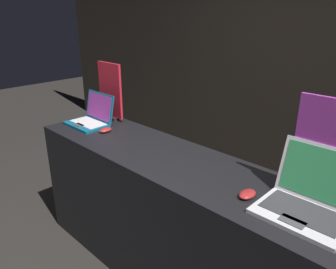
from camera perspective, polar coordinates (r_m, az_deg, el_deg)
wall_back at (r=3.51m, az=22.31°, el=12.65°), size 8.00×0.05×2.80m
display_counter at (r=2.33m, az=-0.01°, el=-14.34°), size 2.23×0.58×0.94m
laptop_front at (r=2.74m, az=-13.15°, el=2.95°), size 0.34×0.28×0.24m
mouse_front at (r=2.54m, az=-10.83°, el=0.76°), size 0.07×0.10×0.03m
promo_stand_front at (r=2.80m, az=-10.00°, el=7.20°), size 0.28×0.07×0.48m
laptop_back at (r=1.66m, az=23.27°, el=-10.24°), size 0.39×0.36×0.29m
mouse_back at (r=1.71m, az=13.65°, el=-10.06°), size 0.07×0.11×0.03m
promo_stand_back at (r=1.72m, az=26.06°, el=-2.97°), size 0.32×0.07×0.51m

